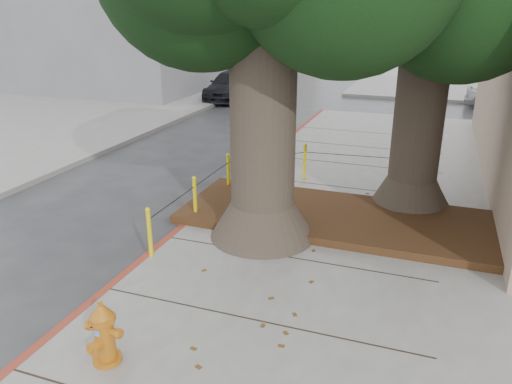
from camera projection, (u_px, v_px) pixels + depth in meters
ground at (222, 321)px, 7.38m from camera, size 140.00×140.00×0.00m
sidewalk_far at (495, 77)px, 31.87m from camera, size 16.00×20.00×0.15m
sidewalk_opposite at (8, 117)px, 20.62m from camera, size 14.00×60.00×0.15m
curb_red at (181, 230)px, 10.19m from camera, size 0.14×26.00×0.16m
planter_bed at (335, 217)px, 10.45m from camera, size 6.40×2.60×0.16m
bollard_ring at (263, 181)px, 11.28m from camera, size 3.79×5.39×0.95m
fire_hydrant at (104, 333)px, 6.18m from camera, size 0.46×0.41×0.87m
car_silver at (509, 95)px, 22.27m from camera, size 3.77×1.67×1.26m
car_dark at (231, 86)px, 24.75m from camera, size 2.30×4.71×1.32m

